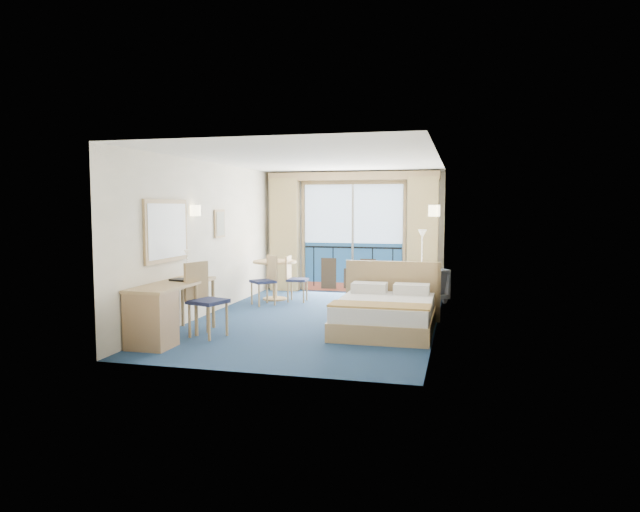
{
  "coord_description": "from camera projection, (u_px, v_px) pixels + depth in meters",
  "views": [
    {
      "loc": [
        2.37,
        -9.3,
        1.92
      ],
      "look_at": [
        -0.0,
        0.2,
        1.06
      ],
      "focal_mm": 32.0,
      "sensor_mm": 36.0,
      "label": 1
    }
  ],
  "objects": [
    {
      "name": "floor",
      "position": [
        317.0,
        319.0,
        9.73
      ],
      "size": [
        6.5,
        6.5,
        0.0
      ],
      "primitive_type": "plane",
      "color": "navy",
      "rests_on": "ground"
    },
    {
      "name": "room_walls",
      "position": [
        317.0,
        215.0,
        9.57
      ],
      "size": [
        4.04,
        6.54,
        2.72
      ],
      "color": "beige",
      "rests_on": "ground"
    },
    {
      "name": "balcony_door",
      "position": [
        352.0,
        241.0,
        12.74
      ],
      "size": [
        2.36,
        0.03,
        2.52
      ],
      "color": "navy",
      "rests_on": "room_walls"
    },
    {
      "name": "curtain_left",
      "position": [
        285.0,
        235.0,
        12.96
      ],
      "size": [
        0.65,
        0.22,
        2.55
      ],
      "primitive_type": "cube",
      "color": "tan",
      "rests_on": "room_walls"
    },
    {
      "name": "curtain_right",
      "position": [
        423.0,
        236.0,
        12.21
      ],
      "size": [
        0.65,
        0.22,
        2.55
      ],
      "primitive_type": "cube",
      "color": "tan",
      "rests_on": "room_walls"
    },
    {
      "name": "pelmet",
      "position": [
        352.0,
        176.0,
        12.5
      ],
      "size": [
        3.8,
        0.25,
        0.18
      ],
      "primitive_type": "cube",
      "color": "tan",
      "rests_on": "room_walls"
    },
    {
      "name": "mirror",
      "position": [
        167.0,
        231.0,
        8.62
      ],
      "size": [
        0.05,
        1.25,
        0.95
      ],
      "color": "tan",
      "rests_on": "room_walls"
    },
    {
      "name": "wall_print",
      "position": [
        220.0,
        224.0,
        10.5
      ],
      "size": [
        0.04,
        0.42,
        0.52
      ],
      "color": "tan",
      "rests_on": "room_walls"
    },
    {
      "name": "sconce_left",
      "position": [
        195.0,
        210.0,
        9.46
      ],
      "size": [
        0.18,
        0.18,
        0.18
      ],
      "primitive_type": "cylinder",
      "color": "beige",
      "rests_on": "room_walls"
    },
    {
      "name": "sconce_right",
      "position": [
        434.0,
        211.0,
        8.95
      ],
      "size": [
        0.18,
        0.18,
        0.18
      ],
      "primitive_type": "cylinder",
      "color": "beige",
      "rests_on": "room_walls"
    },
    {
      "name": "bed",
      "position": [
        386.0,
        313.0,
        8.78
      ],
      "size": [
        1.59,
        1.89,
        1.0
      ],
      "color": "tan",
      "rests_on": "ground"
    },
    {
      "name": "nightstand",
      "position": [
        425.0,
        299.0,
        10.02
      ],
      "size": [
        0.45,
        0.42,
        0.58
      ],
      "primitive_type": "cube",
      "color": "#A07954",
      "rests_on": "ground"
    },
    {
      "name": "phone",
      "position": [
        425.0,
        281.0,
        9.95
      ],
      "size": [
        0.19,
        0.16,
        0.07
      ],
      "primitive_type": "cube",
      "rotation": [
        0.0,
        0.0,
        -0.2
      ],
      "color": "silver",
      "rests_on": "nightstand"
    },
    {
      "name": "armchair",
      "position": [
        424.0,
        285.0,
        11.44
      ],
      "size": [
        1.05,
        1.06,
        0.7
      ],
      "primitive_type": "imported",
      "rotation": [
        0.0,
        0.0,
        3.77
      ],
      "color": "#454C54",
      "rests_on": "ground"
    },
    {
      "name": "floor_lamp",
      "position": [
        422.0,
        247.0,
        11.64
      ],
      "size": [
        0.2,
        0.2,
        1.44
      ],
      "color": "silver",
      "rests_on": "ground"
    },
    {
      "name": "desk",
      "position": [
        156.0,
        313.0,
        7.84
      ],
      "size": [
        0.59,
        1.73,
        0.81
      ],
      "color": "tan",
      "rests_on": "ground"
    },
    {
      "name": "desk_chair",
      "position": [
        203.0,
        295.0,
        8.4
      ],
      "size": [
        0.6,
        0.59,
        1.1
      ],
      "rotation": [
        0.0,
        0.0,
        1.26
      ],
      "color": "#1F2548",
      "rests_on": "ground"
    },
    {
      "name": "folder",
      "position": [
        181.0,
        280.0,
        8.51
      ],
      "size": [
        0.35,
        0.3,
        0.03
      ],
      "primitive_type": "cube",
      "rotation": [
        0.0,
        0.0,
        -0.26
      ],
      "color": "black",
      "rests_on": "desk"
    },
    {
      "name": "desk_lamp",
      "position": [
        187.0,
        258.0,
        8.81
      ],
      "size": [
        0.11,
        0.11,
        0.42
      ],
      "color": "silver",
      "rests_on": "desk"
    },
    {
      "name": "round_table",
      "position": [
        275.0,
        270.0,
        11.7
      ],
      "size": [
        0.9,
        0.9,
        0.81
      ],
      "color": "tan",
      "rests_on": "ground"
    },
    {
      "name": "table_chair_a",
      "position": [
        294.0,
        276.0,
        11.5
      ],
      "size": [
        0.43,
        0.42,
        0.92
      ],
      "rotation": [
        0.0,
        0.0,
        1.64
      ],
      "color": "#1F2548",
      "rests_on": "ground"
    },
    {
      "name": "table_chair_b",
      "position": [
        267.0,
        277.0,
        11.11
      ],
      "size": [
        0.59,
        0.59,
        0.96
      ],
      "rotation": [
        0.0,
        0.0,
        -0.78
      ],
      "color": "#1F2548",
      "rests_on": "ground"
    }
  ]
}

